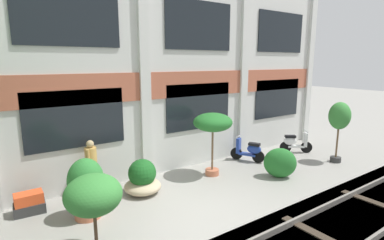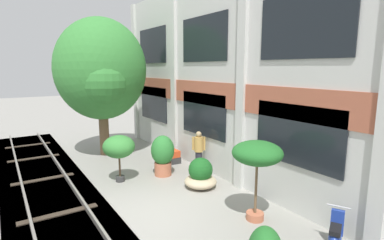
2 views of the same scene
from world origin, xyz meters
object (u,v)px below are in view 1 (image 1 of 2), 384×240
Objects in this scene: potted_plant_wide_bowl at (142,179)px; resident_by_doorway at (91,166)px; potted_plant_glazed_jar at (86,186)px; potted_plant_terracotta_small at (213,124)px; potted_plant_tall_urn at (339,118)px; scooter_second_parked at (295,143)px; scooter_near_curb at (249,151)px; potted_plant_square_trough at (29,204)px; potted_plant_low_pan at (93,196)px; topiary_hedge at (280,163)px.

resident_by_doorway reaches higher than potted_plant_wide_bowl.
potted_plant_glazed_jar is 0.71× the size of potted_plant_terracotta_small.
potted_plant_tall_urn is 1.44× the size of resident_by_doorway.
potted_plant_glazed_jar is 1.34× the size of scooter_second_parked.
resident_by_doorway is at bearing 57.97° from scooter_near_curb.
potted_plant_square_trough is at bearing 60.62° from scooter_near_curb.
potted_plant_glazed_jar is (0.28, 1.61, -0.43)m from potted_plant_low_pan.
potted_plant_glazed_jar is 1.43× the size of topiary_hedge.
potted_plant_glazed_jar is (-1.77, -0.52, 0.41)m from potted_plant_wide_bowl.
potted_plant_square_trough is 5.84m from potted_plant_terracotta_small.
potted_plant_tall_urn is 2.19× the size of topiary_hedge.
scooter_near_curb is (4.74, 0.27, 0.01)m from potted_plant_wide_bowl.
potted_plant_tall_urn is at bearing -12.43° from potted_plant_square_trough.
topiary_hedge is at bearing 176.05° from potted_plant_tall_urn.
potted_plant_square_trough is 10.82m from potted_plant_tall_urn.
scooter_near_curb is 1.83m from topiary_hedge.
potted_plant_terracotta_small is at bearing -143.15° from scooter_second_parked.
potted_plant_wide_bowl reaches higher than potted_plant_square_trough.
potted_plant_glazed_jar is at bearing 172.54° from potted_plant_tall_urn.
potted_plant_wide_bowl is 1.89m from potted_plant_glazed_jar.
resident_by_doorway reaches higher than topiary_hedge.
topiary_hedge is (6.16, -1.00, -0.33)m from potted_plant_glazed_jar.
potted_plant_glazed_jar is at bearing -76.91° from resident_by_doorway.
potted_plant_low_pan reaches higher than potted_plant_wide_bowl.
potted_plant_glazed_jar is 6.25m from topiary_hedge.
scooter_near_curb is (-2.76, 2.01, -1.33)m from potted_plant_tall_urn.
potted_plant_square_trough is at bearing 173.88° from potted_plant_terracotta_small.
potted_plant_wide_bowl is 4.75m from scooter_near_curb.
potted_plant_wide_bowl reaches higher than scooter_near_curb.
potted_plant_terracotta_small is at bearing 71.09° from scooter_near_curb.
scooter_near_curb is at bearing 19.49° from potted_plant_low_pan.
resident_by_doorway is (-1.25, 0.78, 0.46)m from potted_plant_wide_bowl.
potted_plant_terracotta_small is at bearing 6.35° from potted_plant_glazed_jar.
resident_by_doorway is (-8.76, 2.52, -0.87)m from potted_plant_tall_urn.
potted_plant_glazed_jar is at bearing 170.78° from topiary_hedge.
potted_plant_low_pan is (-9.55, -0.39, -0.49)m from potted_plant_tall_urn.
potted_plant_square_trough is at bearing -138.10° from resident_by_doorway.
potted_plant_glazed_jar is 9.00m from scooter_second_parked.
scooter_near_curb is (7.70, -0.29, 0.18)m from potted_plant_square_trough.
potted_plant_terracotta_small is (2.64, -0.03, 1.37)m from potted_plant_wide_bowl.
potted_plant_low_pan is 7.25m from scooter_near_curb.
potted_plant_wide_bowl is 1.42× the size of potted_plant_square_trough.
topiary_hedge is at bearing -19.15° from potted_plant_wide_bowl.
potted_plant_tall_urn is 3.36m from topiary_hedge.
potted_plant_low_pan reaches higher than scooter_second_parked.
potted_plant_low_pan is at bearing -174.62° from topiary_hedge.
scooter_second_parked is at bearing 3.15° from potted_plant_glazed_jar.
potted_plant_terracotta_small is (5.60, -0.60, 1.54)m from potted_plant_square_trough.
potted_plant_glazed_jar is at bearing -163.50° from potted_plant_wide_bowl.
potted_plant_glazed_jar is at bearing -173.65° from potted_plant_terracotta_small.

